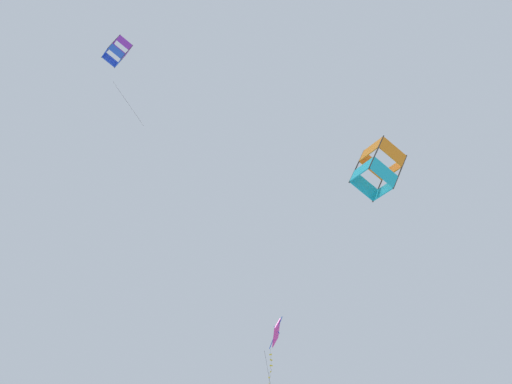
% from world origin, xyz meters
% --- Properties ---
extents(kite_diamond_mid_left, '(1.13, 1.41, 4.92)m').
position_xyz_m(kite_diamond_mid_left, '(-5.51, 7.89, 34.54)').
color(kite_diamond_mid_left, '#DB2D93').
extents(kite_box_near_right, '(2.54, 1.86, 4.89)m').
position_xyz_m(kite_box_near_right, '(-3.81, -5.40, 45.10)').
color(kite_box_near_right, purple).
extents(kite_box_far_centre, '(2.13, 2.69, 2.68)m').
position_xyz_m(kite_box_far_centre, '(4.35, 3.57, 39.32)').
color(kite_box_far_centre, orange).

